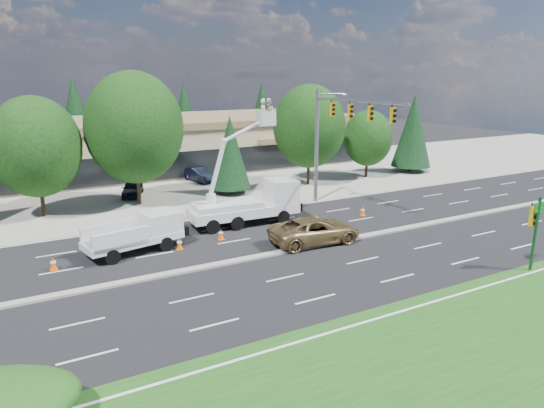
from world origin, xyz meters
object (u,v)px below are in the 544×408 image
signal_mast (333,130)px  street_sign_pole (535,225)px  bucket_truck (252,198)px  minivan (315,230)px  utility_pickup (140,236)px

signal_mast → street_sign_pole: (1.97, -15.45, -3.61)m
bucket_truck → street_sign_pole: bearing=-54.9°
signal_mast → street_sign_pole: size_ratio=2.54×
street_sign_pole → signal_mast: bearing=97.3°
signal_mast → minivan: bearing=-131.7°
street_sign_pole → utility_pickup: bearing=144.1°
signal_mast → bucket_truck: bearing=-173.1°
signal_mast → minivan: (-5.73, -6.44, -5.26)m
street_sign_pole → bucket_truck: size_ratio=0.47×
signal_mast → utility_pickup: signal_mast is taller
signal_mast → minivan: 10.10m
signal_mast → utility_pickup: 16.62m
street_sign_pole → utility_pickup: size_ratio=0.68×
signal_mast → street_sign_pole: bearing=-82.7°
bucket_truck → signal_mast: bearing=9.5°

